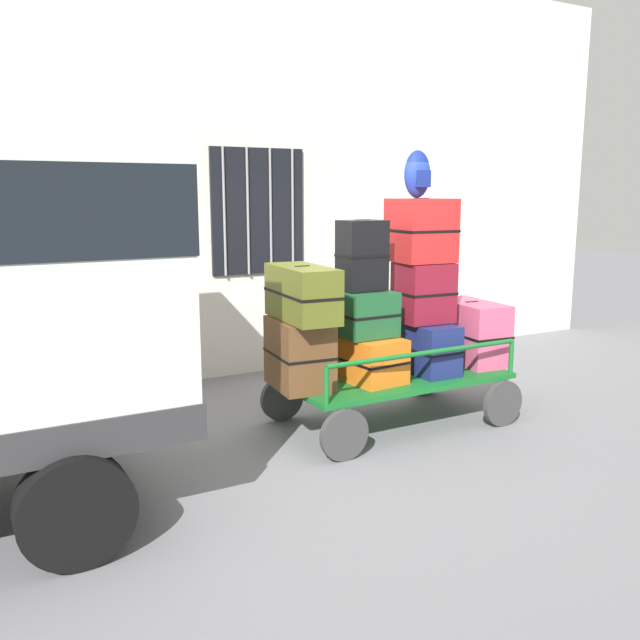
% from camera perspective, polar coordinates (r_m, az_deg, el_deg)
% --- Properties ---
extents(ground_plane, '(40.00, 40.00, 0.00)m').
position_cam_1_polar(ground_plane, '(6.32, 1.57, -9.93)').
color(ground_plane, slate).
extents(building_wall, '(12.00, 0.38, 5.00)m').
position_cam_1_polar(building_wall, '(8.36, -8.08, 12.42)').
color(building_wall, silver).
rests_on(building_wall, ground).
extents(luggage_cart, '(2.23, 1.25, 0.50)m').
position_cam_1_polar(luggage_cart, '(6.65, 6.01, -5.28)').
color(luggage_cart, '#146023').
rests_on(luggage_cart, ground).
extents(cart_railing, '(2.11, 1.11, 0.34)m').
position_cam_1_polar(cart_railing, '(6.56, 6.07, -2.13)').
color(cart_railing, '#146023').
rests_on(cart_railing, luggage_cart).
extents(suitcase_left_bottom, '(0.52, 0.69, 0.63)m').
position_cam_1_polar(suitcase_left_bottom, '(6.06, -1.73, -2.82)').
color(suitcase_left_bottom, brown).
rests_on(suitcase_left_bottom, luggage_cart).
extents(suitcase_left_middle, '(0.45, 0.91, 0.48)m').
position_cam_1_polar(suitcase_left_middle, '(5.91, -1.49, 2.27)').
color(suitcase_left_middle, '#4C5119').
rests_on(suitcase_left_middle, suitcase_left_bottom).
extents(suitcase_midleft_bottom, '(0.54, 0.87, 0.42)m').
position_cam_1_polar(suitcase_midleft_bottom, '(6.40, 3.63, -3.11)').
color(suitcase_midleft_bottom, orange).
rests_on(suitcase_midleft_bottom, luggage_cart).
extents(suitcase_midleft_middle, '(0.51, 0.52, 0.42)m').
position_cam_1_polar(suitcase_midleft_middle, '(6.31, 3.66, 0.58)').
color(suitcase_midleft_middle, '#194C28').
rests_on(suitcase_midleft_middle, suitcase_midleft_bottom).
extents(suitcase_midleft_top, '(0.42, 0.31, 0.65)m').
position_cam_1_polar(suitcase_midleft_top, '(6.27, 3.54, 5.44)').
color(suitcase_midleft_top, black).
rests_on(suitcase_midleft_top, suitcase_midleft_middle).
extents(suitcase_center_bottom, '(0.41, 0.96, 0.49)m').
position_cam_1_polar(suitcase_center_bottom, '(6.78, 8.21, -2.09)').
color(suitcase_center_bottom, navy).
rests_on(suitcase_center_bottom, luggage_cart).
extents(suitcase_center_middle, '(0.52, 0.47, 0.58)m').
position_cam_1_polar(suitcase_center_middle, '(6.63, 8.68, 2.31)').
color(suitcase_center_middle, maroon).
rests_on(suitcase_center_middle, suitcase_center_bottom).
extents(suitcase_center_top, '(0.58, 0.60, 0.61)m').
position_cam_1_polar(suitcase_center_top, '(6.63, 8.46, 7.45)').
color(suitcase_center_top, '#B21E1E').
rests_on(suitcase_center_top, suitcase_center_middle).
extents(suitcase_midright_bottom, '(0.51, 0.89, 0.63)m').
position_cam_1_polar(suitcase_midright_bottom, '(7.17, 12.52, -0.97)').
color(suitcase_midright_bottom, '#CC4C72').
rests_on(suitcase_midright_bottom, luggage_cart).
extents(backpack, '(0.27, 0.22, 0.44)m').
position_cam_1_polar(backpack, '(6.60, 8.19, 12.00)').
color(backpack, navy).
rests_on(backpack, suitcase_center_top).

